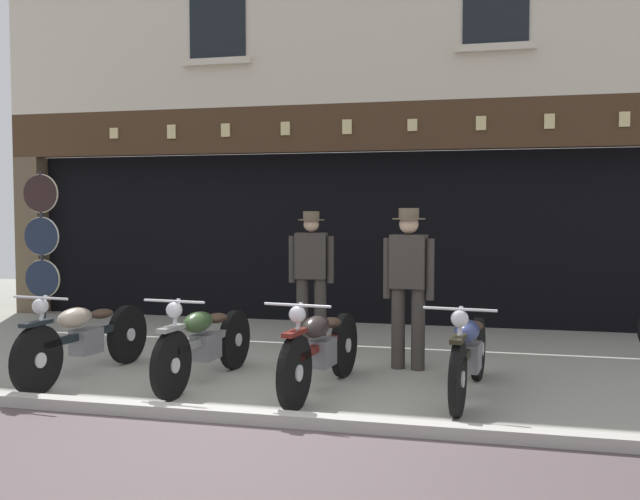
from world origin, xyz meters
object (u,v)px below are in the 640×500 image
object	(u,v)px
motorcycle_center	(321,348)
advert_board_far	(542,201)
motorcycle_center_left	(205,341)
shopkeeper_center	(408,280)
advert_board_near	(463,199)
salesman_left	(311,274)
tyre_sign_pole	(42,238)
motorcycle_left	(85,337)
motorcycle_center_right	(469,352)

from	to	relation	value
motorcycle_center	advert_board_far	world-z (taller)	advert_board_far
motorcycle_center_left	motorcycle_center	distance (m)	1.21
motorcycle_center	motorcycle_center_left	bearing A→B (deg)	3.74
shopkeeper_center	motorcycle_center	bearing A→B (deg)	66.03
shopkeeper_center	advert_board_near	size ratio (longest dim) A/B	1.77
motorcycle_center_left	salesman_left	xyz separation A→B (m)	(0.63, 1.86, 0.53)
motorcycle_center_left	tyre_sign_pole	distance (m)	4.53
motorcycle_center_left	shopkeeper_center	world-z (taller)	shopkeeper_center
motorcycle_left	advert_board_far	xyz separation A→B (m)	(4.78, 4.25, 1.43)
advert_board_near	shopkeeper_center	bearing A→B (deg)	-98.60
motorcycle_left	motorcycle_center_right	distance (m)	3.87
motorcycle_center	shopkeeper_center	bearing A→B (deg)	-113.38
tyre_sign_pole	motorcycle_center_right	bearing A→B (deg)	-21.84
motorcycle_center_left	salesman_left	world-z (taller)	salesman_left
motorcycle_left	shopkeeper_center	distance (m)	3.45
motorcycle_center	shopkeeper_center	distance (m)	1.47
shopkeeper_center	advert_board_near	xyz separation A→B (m)	(0.46, 3.07, 0.91)
motorcycle_center	shopkeeper_center	xyz separation A→B (m)	(0.69, 1.18, 0.55)
motorcycle_center_right	advert_board_near	bearing A→B (deg)	-80.98
tyre_sign_pole	motorcycle_left	bearing A→B (deg)	-48.71
advert_board_near	advert_board_far	bearing A→B (deg)	-0.00
salesman_left	shopkeeper_center	size ratio (longest dim) A/B	0.98
tyre_sign_pole	advert_board_far	xyz separation A→B (m)	(7.11, 1.60, 0.54)
shopkeeper_center	advert_board_far	bearing A→B (deg)	-110.79
motorcycle_center	salesman_left	xyz separation A→B (m)	(-0.58, 1.94, 0.52)
advert_board_near	advert_board_far	world-z (taller)	advert_board_near
tyre_sign_pole	advert_board_near	xyz separation A→B (m)	(5.99, 1.60, 0.57)
tyre_sign_pole	advert_board_far	world-z (taller)	tyre_sign_pole
motorcycle_center_left	motorcycle_left	bearing A→B (deg)	8.33
motorcycle_center	advert_board_far	xyz separation A→B (m)	(2.28, 4.25, 1.43)
tyre_sign_pole	motorcycle_center	bearing A→B (deg)	-28.76
shopkeeper_center	motorcycle_left	bearing A→B (deg)	26.84
motorcycle_center	tyre_sign_pole	distance (m)	5.58
advert_board_far	advert_board_near	bearing A→B (deg)	180.00
motorcycle_center_left	advert_board_far	size ratio (longest dim) A/B	2.22
motorcycle_left	salesman_left	xyz separation A→B (m)	(1.92, 1.94, 0.52)
motorcycle_left	advert_board_near	world-z (taller)	advert_board_near
tyre_sign_pole	advert_board_near	world-z (taller)	advert_board_near
shopkeeper_center	advert_board_far	xyz separation A→B (m)	(1.59, 3.07, 0.88)
salesman_left	advert_board_near	distance (m)	3.04
motorcycle_center	advert_board_near	xyz separation A→B (m)	(1.16, 4.25, 1.46)
motorcycle_center_left	shopkeeper_center	distance (m)	2.27
motorcycle_left	shopkeeper_center	size ratio (longest dim) A/B	1.20
motorcycle_center_right	motorcycle_center_left	bearing A→B (deg)	8.18
salesman_left	motorcycle_center_left	bearing A→B (deg)	66.55
tyre_sign_pole	advert_board_near	bearing A→B (deg)	14.93
motorcycle_left	advert_board_far	world-z (taller)	advert_board_far
salesman_left	advert_board_far	xyz separation A→B (m)	(2.86, 2.31, 0.91)
motorcycle_left	motorcycle_center_right	world-z (taller)	motorcycle_left
motorcycle_center_left	shopkeeper_center	xyz separation A→B (m)	(1.90, 1.11, 0.56)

